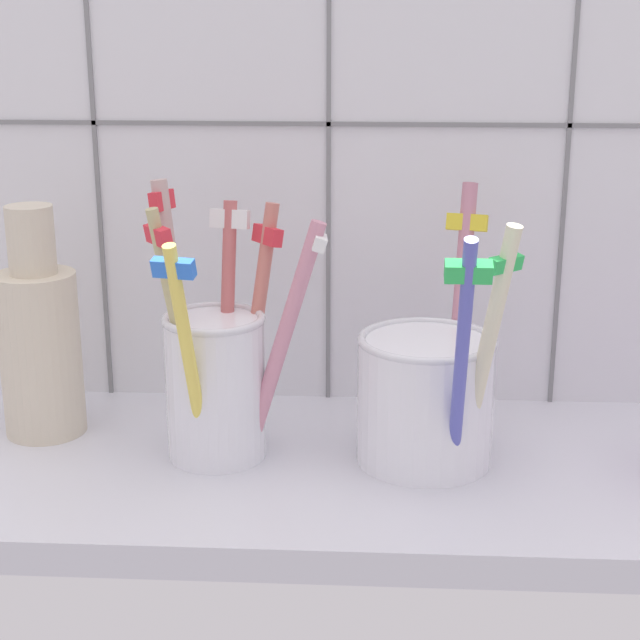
# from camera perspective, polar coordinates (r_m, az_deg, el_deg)

# --- Properties ---
(counter_slab) EXTENTS (0.64, 0.22, 0.02)m
(counter_slab) POSITION_cam_1_polar(r_m,az_deg,el_deg) (0.64, -0.03, -8.81)
(counter_slab) COLOR silver
(counter_slab) RESTS_ON ground
(tile_wall_back) EXTENTS (0.64, 0.02, 0.45)m
(tile_wall_back) POSITION_cam_1_polar(r_m,az_deg,el_deg) (0.70, 0.54, 11.88)
(tile_wall_back) COLOR white
(tile_wall_back) RESTS_ON ground
(toothbrush_cup_left) EXTENTS (0.11, 0.09, 0.17)m
(toothbrush_cup_left) POSITION_cam_1_polar(r_m,az_deg,el_deg) (0.62, -5.92, -3.01)
(toothbrush_cup_left) COLOR white
(toothbrush_cup_left) RESTS_ON counter_slab
(toothbrush_cup_right) EXTENTS (0.09, 0.16, 0.17)m
(toothbrush_cup_right) POSITION_cam_1_polar(r_m,az_deg,el_deg) (0.62, 6.18, -4.12)
(toothbrush_cup_right) COLOR white
(toothbrush_cup_right) RESTS_ON counter_slab
(ceramic_vase) EXTENTS (0.05, 0.05, 0.15)m
(ceramic_vase) POSITION_cam_1_polar(r_m,az_deg,el_deg) (0.68, -15.65, -1.16)
(ceramic_vase) COLOR beige
(ceramic_vase) RESTS_ON counter_slab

